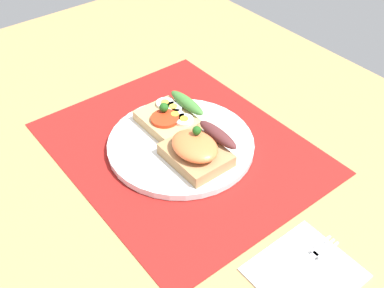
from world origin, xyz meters
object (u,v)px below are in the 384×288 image
object	(u,v)px
plate	(181,144)
sandwich_salmon	(198,149)
napkin	(305,272)
sandwich_egg_tomato	(171,116)
fork	(302,265)

from	to	relation	value
plate	sandwich_salmon	size ratio (longest dim) A/B	2.42
plate	napkin	size ratio (longest dim) A/B	1.90
plate	sandwich_egg_tomato	world-z (taller)	sandwich_egg_tomato
fork	sandwich_salmon	bearing A→B (deg)	176.29
sandwich_salmon	fork	xyz separation A→B (cm)	(23.25, -1.51, -2.77)
sandwich_egg_tomato	napkin	size ratio (longest dim) A/B	0.76
napkin	fork	bearing A→B (deg)	162.58
sandwich_egg_tomato	sandwich_salmon	bearing A→B (deg)	-11.90
sandwich_egg_tomato	sandwich_salmon	xyz separation A→B (cm)	(10.01, -2.11, 0.64)
napkin	fork	xyz separation A→B (cm)	(-0.81, 0.26, 0.46)
sandwich_salmon	napkin	size ratio (longest dim) A/B	0.79
napkin	fork	world-z (taller)	fork
sandwich_salmon	plate	bearing A→B (deg)	174.91
plate	sandwich_egg_tomato	size ratio (longest dim) A/B	2.50
fork	plate	bearing A→B (deg)	176.04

